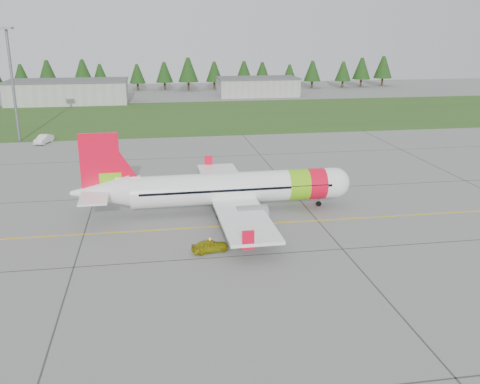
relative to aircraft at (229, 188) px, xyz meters
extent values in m
plane|color=gray|center=(-0.82, -12.64, -2.79)|extent=(320.00, 320.00, 0.00)
cylinder|color=white|center=(0.77, 0.01, 0.04)|extent=(23.75, 3.88, 3.56)
sphere|color=white|center=(12.63, 0.17, 0.04)|extent=(3.56, 3.56, 3.56)
cone|color=white|center=(-14.27, -0.20, 0.36)|extent=(6.43, 3.64, 3.56)
cube|color=black|center=(12.90, 0.18, 0.36)|extent=(1.49, 2.39, 0.51)
cylinder|color=#7CD910|center=(8.07, 0.11, 0.04)|extent=(2.42, 3.67, 3.64)
cylinder|color=#F60828|center=(10.25, 0.14, 0.04)|extent=(2.06, 3.66, 3.64)
cube|color=white|center=(0.32, 0.00, -0.96)|extent=(5.42, 29.25, 0.33)
cube|color=#F60828|center=(-0.80, 14.49, -0.46)|extent=(1.10, 0.18, 1.82)
cube|color=#F60828|center=(-0.40, -14.51, -0.46)|extent=(1.10, 0.18, 1.82)
cylinder|color=gray|center=(1.61, 5.04, -1.47)|extent=(3.31, 1.96, 1.91)
cylinder|color=gray|center=(1.75, -4.99, -1.47)|extent=(3.31, 1.96, 1.91)
cube|color=#F60828|center=(-14.09, -0.19, 3.41)|extent=(4.20, 0.39, 6.93)
cube|color=#7CD910|center=(-13.09, -0.18, 1.41)|extent=(2.38, 0.42, 2.19)
cube|color=white|center=(-14.73, -0.20, 0.59)|extent=(3.06, 10.53, 0.20)
cylinder|color=slate|center=(10.80, 0.15, -2.15)|extent=(0.16, 0.16, 1.28)
cylinder|color=black|center=(10.80, 0.15, -2.48)|extent=(0.62, 0.26, 0.62)
cylinder|color=slate|center=(-0.63, 2.54, -1.92)|extent=(0.20, 0.20, 1.73)
cylinder|color=black|center=(-1.00, 2.54, -2.31)|extent=(0.95, 0.42, 0.95)
cylinder|color=slate|center=(-0.56, -2.56, -1.92)|extent=(0.20, 0.20, 1.73)
cylinder|color=black|center=(-0.92, -2.57, -2.31)|extent=(0.95, 0.42, 0.95)
imported|color=#F1EC0D|center=(-3.46, -11.17, -1.04)|extent=(1.47, 1.63, 3.50)
imported|color=white|center=(-28.03, 42.67, -0.36)|extent=(2.10, 2.04, 4.86)
cube|color=#30561E|center=(-0.82, 69.36, -2.77)|extent=(320.00, 50.00, 0.03)
cube|color=gold|center=(-0.82, -4.64, -2.78)|extent=(120.00, 0.25, 0.02)
cube|color=#A8A8A3|center=(-30.82, 97.36, 0.21)|extent=(32.00, 14.00, 6.00)
cube|color=#A8A8A3|center=(24.18, 105.36, -0.19)|extent=(24.00, 12.00, 5.20)
cylinder|color=slate|center=(-32.82, 45.36, 7.21)|extent=(0.50, 0.50, 20.00)
camera|label=1|loc=(-8.30, -57.79, 17.70)|focal=40.00mm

